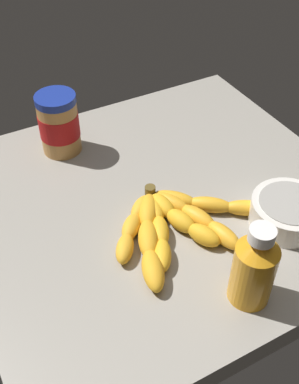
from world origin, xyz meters
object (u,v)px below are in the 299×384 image
banana_bunch (172,223)px  small_bowl (288,211)px  peanut_butter_jar (59,124)px  honey_bottle (254,267)px

banana_bunch → small_bowl: size_ratio=2.29×
peanut_butter_jar → honey_bottle: size_ratio=0.88×
banana_bunch → peanut_butter_jar: bearing=-74.4°
banana_bunch → honey_bottle: 18.57cm
peanut_butter_jar → small_bowl: peanut_butter_jar is taller
peanut_butter_jar → small_bowl: 48.27cm
banana_bunch → small_bowl: bearing=157.4°
peanut_butter_jar → honey_bottle: honey_bottle is taller
honey_bottle → small_bowl: 18.93cm
peanut_butter_jar → honey_bottle: (-12.09, 48.77, 0.34)cm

